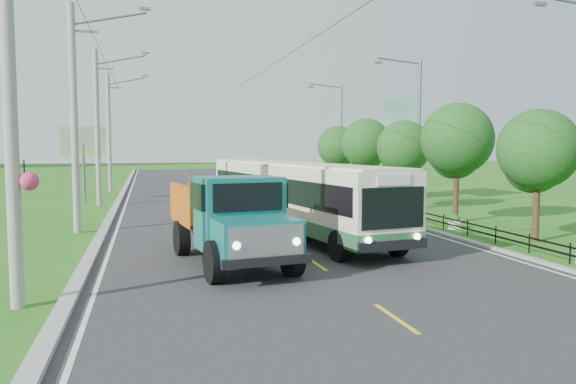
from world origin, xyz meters
name	(u,v)px	position (x,y,z in m)	size (l,w,h in m)	color
ground	(316,264)	(0.00, 0.00, 0.00)	(240.00, 240.00, 0.00)	#246618
road	(228,204)	(0.00, 20.00, 0.01)	(14.00, 120.00, 0.02)	#28282B
curb_left	(116,205)	(-7.20, 20.00, 0.07)	(0.40, 120.00, 0.15)	#9E9E99
curb_right	(330,201)	(7.15, 20.00, 0.05)	(0.30, 120.00, 0.10)	#9E9E99
edge_line_left	(125,206)	(-6.65, 20.00, 0.02)	(0.12, 120.00, 0.00)	silver
edge_line_right	(323,201)	(6.65, 20.00, 0.02)	(0.12, 120.00, 0.00)	silver
centre_dash	(316,264)	(0.00, 0.00, 0.02)	(0.12, 2.20, 0.00)	yellow
railing_right	(375,205)	(8.00, 14.00, 0.30)	(0.04, 40.00, 0.60)	black
pole_nearest	(13,97)	(-8.24, -3.00, 4.94)	(3.51, 0.44, 10.00)	gray
pole_near	(75,117)	(-8.26, 9.00, 5.09)	(3.51, 0.32, 10.00)	gray
pole_mid	(98,127)	(-8.26, 21.00, 5.09)	(3.51, 0.32, 10.00)	gray
pole_far	(110,132)	(-8.26, 33.00, 5.09)	(3.51, 0.32, 10.00)	gray
tree_second	(537,154)	(9.86, 2.14, 3.52)	(3.18, 3.26, 5.30)	#382314
tree_third	(457,143)	(9.86, 8.14, 3.99)	(3.60, 3.62, 6.00)	#382314
tree_fourth	(403,150)	(9.86, 14.14, 3.59)	(3.24, 3.31, 5.40)	#382314
tree_fifth	(366,146)	(9.86, 20.14, 3.85)	(3.48, 3.52, 5.80)	#382314
tree_back	(338,149)	(9.86, 26.14, 3.65)	(3.30, 3.36, 5.50)	#382314
streetlight_mid	(417,129)	(10.64, 14.00, 4.90)	(3.02, 0.20, 9.07)	slate
streetlight_far	(340,134)	(10.64, 28.00, 4.90)	(3.02, 0.20, 9.07)	slate
planter_near	(455,223)	(8.60, 6.00, 0.29)	(0.64, 0.64, 0.67)	silver
planter_mid	(384,205)	(8.60, 14.00, 0.29)	(0.64, 0.64, 0.67)	silver
planter_far	(340,194)	(8.60, 22.00, 0.29)	(0.64, 0.64, 0.67)	silver
billboard_left	(83,146)	(-9.50, 24.00, 3.87)	(3.00, 0.20, 5.20)	slate
billboard_right	(399,125)	(12.30, 20.00, 5.34)	(0.24, 6.00, 7.30)	slate
bus	(293,192)	(0.98, 6.70, 1.82)	(4.93, 15.89, 3.03)	#276238
dump_truck	(230,214)	(-2.68, 0.74, 1.64)	(3.54, 7.17, 2.89)	#126D6B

